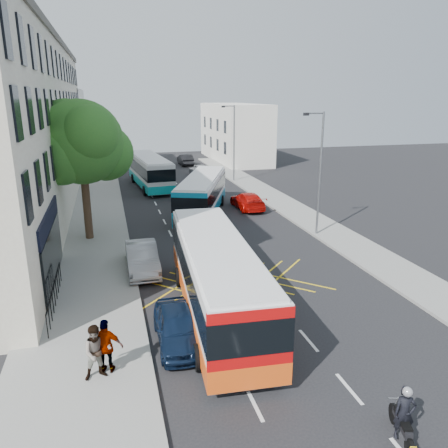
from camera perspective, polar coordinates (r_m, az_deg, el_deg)
ground at (r=17.77m, az=10.97°, el=-14.71°), size 120.00×120.00×0.00m
pavement_left at (r=29.99m, az=-17.11°, el=-1.85°), size 5.00×70.00×0.15m
pavement_right at (r=33.28m, az=11.50°, el=0.35°), size 3.00×70.00×0.15m
terrace_main at (r=38.76m, az=-25.88°, el=11.36°), size 8.30×45.00×13.50m
terrace_far at (r=69.04m, az=-21.24°, el=11.94°), size 8.00×20.00×10.00m
building_right at (r=64.34m, az=1.35°, el=11.87°), size 6.00×18.00×8.00m
street_tree at (r=28.70m, az=-18.18°, el=10.00°), size 6.30×5.70×8.80m
lamp_near at (r=29.12m, az=12.30°, el=7.19°), size 1.45×0.15×8.00m
lamp_far at (r=47.65m, az=1.20°, el=11.02°), size 1.45×0.15×8.00m
railings at (r=20.81m, az=-21.28°, el=-8.52°), size 0.08×5.60×1.14m
bus_near at (r=18.63m, az=-0.98°, el=-6.90°), size 3.47×11.79×3.27m
bus_mid at (r=34.61m, az=-2.88°, el=3.88°), size 6.26×10.97×3.04m
bus_far at (r=45.68m, az=-9.67°, el=6.84°), size 3.67×11.54×3.19m
motorbike at (r=13.73m, az=22.44°, el=-22.16°), size 0.78×1.87×1.72m
parked_car_blue at (r=17.08m, az=-6.08°, el=-13.18°), size 1.68×4.07×1.38m
parked_car_silver at (r=23.85m, az=-10.66°, el=-4.35°), size 1.61×4.61×1.52m
red_hatchback at (r=36.45m, az=3.10°, el=3.06°), size 2.01×4.80×1.38m
distant_car_grey at (r=57.48m, az=-8.79°, el=7.82°), size 2.61×5.12×1.39m
distant_car_silver at (r=51.94m, az=-3.21°, el=7.09°), size 2.07×4.26×1.40m
distant_car_dark at (r=60.32m, az=-5.07°, el=8.40°), size 1.64×4.55×1.49m
pedestrian_near at (r=15.34m, az=-16.24°, el=-15.76°), size 1.02×0.85×1.89m
pedestrian_far at (r=15.53m, az=-15.12°, el=-15.17°), size 1.22×0.77×1.93m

